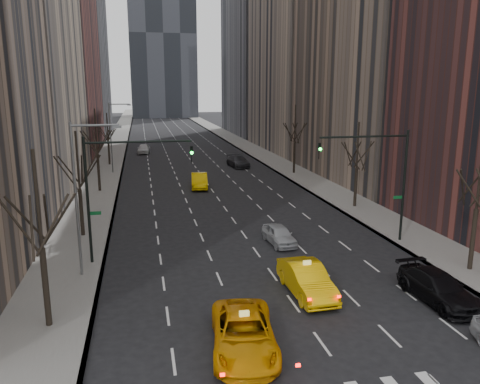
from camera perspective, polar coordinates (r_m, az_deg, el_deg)
ground at (r=21.93m, az=9.97°, el=-17.75°), size 400.00×400.00×0.00m
sidewalk_left at (r=88.27m, az=-15.09°, el=5.06°), size 4.50×320.00×0.15m
sidewalk_right at (r=90.30m, az=0.69°, el=5.65°), size 4.50×320.00×0.15m
bld_left_far at (r=85.35m, az=-22.69°, el=19.09°), size 14.00×28.00×44.00m
bld_right_far at (r=87.55m, az=8.03°, el=21.69°), size 14.00×28.00×50.00m
bld_right_deep at (r=117.49m, az=2.59°, el=21.41°), size 14.00×30.00×58.00m
tree_lw_a at (r=23.08m, az=-22.98°, el=-6.44°), size 3.36×3.50×8.28m
tree_lw_b at (r=36.49m, az=-18.96°, el=0.39°), size 3.36×3.50×7.82m
tree_lw_c at (r=52.13m, az=-16.98°, el=4.37°), size 3.36×3.50×8.74m
tree_lw_d at (r=70.01m, az=-15.76°, el=6.03°), size 3.36×3.50×7.36m
tree_rw_a at (r=31.26m, az=26.84°, el=-1.97°), size 3.36×3.50×8.28m
tree_rw_b at (r=44.57m, az=14.03°, el=2.81°), size 3.36×3.50×7.82m
tree_rw_c at (r=61.04m, az=6.67°, el=5.96°), size 3.36×3.50×8.74m
traffic_mast_left at (r=30.02m, az=-15.03°, el=1.57°), size 6.69×0.39×8.00m
traffic_mast_right at (r=34.21m, az=17.08°, el=2.76°), size 6.69×0.39×8.00m
streetlight_near at (r=28.19m, az=-18.75°, el=0.90°), size 2.83×0.22×9.00m
streetlight_far at (r=62.78m, az=-15.19°, el=7.25°), size 2.83×0.22×9.00m
taxi_suv at (r=20.76m, az=0.46°, el=-16.86°), size 3.42×6.07×1.60m
taxi_sedan at (r=26.04m, az=8.11°, el=-10.50°), size 1.94×5.22×1.70m
silver_sedan_ahead at (r=33.86m, az=4.80°, el=-5.20°), size 1.92×4.11×1.36m
parked_suv_black at (r=27.07m, az=23.00°, el=-10.69°), size 2.40×5.38×1.53m
far_taxi at (r=52.54m, az=-4.98°, el=1.38°), size 2.23×5.16×1.65m
far_suv_grey at (r=66.51m, az=-0.26°, el=3.77°), size 2.83×5.70×1.59m
far_car_white at (r=81.72m, az=-11.65°, el=5.18°), size 2.40×4.96×1.63m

